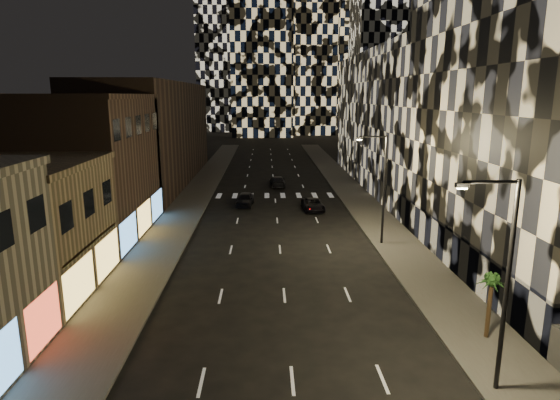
{
  "coord_description": "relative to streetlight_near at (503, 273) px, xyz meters",
  "views": [
    {
      "loc": [
        -1.11,
        -7.34,
        12.29
      ],
      "look_at": [
        -0.25,
        20.66,
        6.0
      ],
      "focal_mm": 30.0,
      "sensor_mm": 36.0,
      "label": 1
    }
  ],
  "objects": [
    {
      "name": "retail_filler_left",
      "position": [
        -25.35,
        50.0,
        1.65
      ],
      "size": [
        10.0,
        40.0,
        14.0
      ],
      "primitive_type": "cube",
      "color": "#473428",
      "rests_on": "ground"
    },
    {
      "name": "car_dark_oncoming",
      "position": [
        -7.85,
        46.0,
        -4.65
      ],
      "size": [
        2.14,
        4.93,
        1.41
      ],
      "primitive_type": "imported",
      "rotation": [
        0.0,
        0.0,
        3.18
      ],
      "color": "black",
      "rests_on": "ground"
    },
    {
      "name": "streetlight_far",
      "position": [
        0.0,
        20.0,
        0.0
      ],
      "size": [
        2.55,
        0.25,
        9.0
      ],
      "color": "black",
      "rests_on": "sidewalk_right"
    },
    {
      "name": "retail_brown",
      "position": [
        -25.35,
        23.5,
        0.65
      ],
      "size": [
        10.0,
        15.0,
        12.0
      ],
      "primitive_type": "cube",
      "color": "#473428",
      "rests_on": "ground"
    },
    {
      "name": "car_dark_midlane",
      "position": [
        -11.85,
        34.54,
        -4.61
      ],
      "size": [
        2.14,
        4.5,
        1.49
      ],
      "primitive_type": "imported",
      "rotation": [
        0.0,
        0.0,
        -0.09
      ],
      "color": "black",
      "rests_on": "ground"
    },
    {
      "name": "curb_left",
      "position": [
        -16.25,
        40.0,
        -5.28
      ],
      "size": [
        0.2,
        120.0,
        0.15
      ],
      "primitive_type": "cube",
      "color": "#4C4C47",
      "rests_on": "ground"
    },
    {
      "name": "midrise_filler_right",
      "position": [
        11.65,
        47.0,
        3.65
      ],
      "size": [
        16.0,
        40.0,
        18.0
      ],
      "primitive_type": "cube",
      "color": "#232326",
      "rests_on": "ground"
    },
    {
      "name": "midrise_base",
      "position": [
        3.95,
        14.5,
        -3.85
      ],
      "size": [
        0.6,
        25.0,
        3.0
      ],
      "primitive_type": "cube",
      "color": "#383838",
      "rests_on": "ground"
    },
    {
      "name": "sidewalk_left",
      "position": [
        -18.35,
        40.0,
        -5.28
      ],
      "size": [
        4.0,
        120.0,
        0.15
      ],
      "primitive_type": "cube",
      "color": "#47443F",
      "rests_on": "ground"
    },
    {
      "name": "retail_tan",
      "position": [
        -25.35,
        11.0,
        -1.35
      ],
      "size": [
        10.0,
        10.0,
        8.0
      ],
      "primitive_type": "cube",
      "color": "#8B7853",
      "rests_on": "ground"
    },
    {
      "name": "palm_tree",
      "position": [
        1.83,
        4.28,
        -2.37
      ],
      "size": [
        1.75,
        1.74,
        3.43
      ],
      "color": "#47331E",
      "rests_on": "sidewalk_right"
    },
    {
      "name": "sidewalk_right",
      "position": [
        1.65,
        40.0,
        -5.28
      ],
      "size": [
        4.0,
        120.0,
        0.15
      ],
      "primitive_type": "cube",
      "color": "#47443F",
      "rests_on": "ground"
    },
    {
      "name": "streetlight_near",
      "position": [
        0.0,
        0.0,
        0.0
      ],
      "size": [
        2.55,
        0.25,
        9.0
      ],
      "color": "black",
      "rests_on": "sidewalk_right"
    },
    {
      "name": "car_dark_rightlane",
      "position": [
        -4.35,
        32.05,
        -4.71
      ],
      "size": [
        2.44,
        4.76,
        1.29
      ],
      "primitive_type": "imported",
      "rotation": [
        0.0,
        0.0,
        0.07
      ],
      "color": "black",
      "rests_on": "ground"
    },
    {
      "name": "curb_right",
      "position": [
        -0.45,
        40.0,
        -5.28
      ],
      "size": [
        0.2,
        120.0,
        0.15
      ],
      "primitive_type": "cube",
      "color": "#4C4C47",
      "rests_on": "ground"
    }
  ]
}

